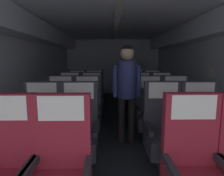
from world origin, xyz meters
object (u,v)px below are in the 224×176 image
at_px(seat_b_left_window, 41,132).
at_px(flight_attendant, 127,84).
at_px(seat_d_right_aisle, 162,101).
at_px(seat_e_right_window, 135,94).
at_px(seat_d_left_window, 70,101).
at_px(seat_e_left_aisle, 94,94).
at_px(seat_d_right_window, 141,101).
at_px(seat_e_right_aisle, 153,94).
at_px(seat_b_left_aisle, 79,132).
at_px(seat_b_right_window, 164,131).
at_px(seat_a_left_window, 3,174).
at_px(seat_c_right_window, 149,112).
at_px(seat_a_right_window, 195,172).
at_px(seat_b_right_aisle, 201,131).
at_px(seat_c_left_window, 61,112).
at_px(seat_a_left_aisle, 61,174).
at_px(seat_c_left_aisle, 87,113).
at_px(seat_d_left_aisle, 92,101).
at_px(seat_c_right_aisle, 176,112).

height_order(seat_b_left_window, flight_attendant, flight_attendant).
bearing_deg(seat_d_right_aisle, seat_e_right_window, 117.16).
relative_size(seat_d_left_window, seat_e_left_aisle, 1.00).
distance_m(seat_d_right_window, flight_attendant, 1.21).
bearing_deg(seat_e_right_aisle, seat_b_left_aisle, -120.45).
height_order(seat_b_right_window, seat_e_right_aisle, same).
distance_m(seat_a_left_window, seat_c_right_window, 2.26).
distance_m(seat_d_left_window, seat_e_right_aisle, 2.15).
height_order(seat_a_right_window, seat_e_right_window, same).
relative_size(seat_b_left_window, seat_d_right_aisle, 1.00).
relative_size(seat_b_left_aisle, seat_e_left_aisle, 1.00).
relative_size(seat_a_left_window, seat_b_right_window, 1.00).
height_order(seat_b_right_aisle, seat_c_left_window, same).
height_order(seat_b_right_aisle, seat_e_right_window, same).
xyz_separation_m(seat_b_right_window, seat_e_right_window, (0.01, 2.56, 0.00)).
height_order(seat_b_left_window, seat_d_right_window, same).
height_order(seat_d_left_window, flight_attendant, flight_attendant).
height_order(seat_a_left_aisle, seat_d_right_window, same).
bearing_deg(seat_e_right_aisle, seat_c_left_aisle, -131.47).
bearing_deg(seat_d_left_aisle, seat_e_right_aisle, 29.61).
relative_size(seat_a_left_window, flight_attendant, 0.68).
relative_size(seat_c_right_window, seat_d_right_aisle, 1.00).
bearing_deg(seat_d_left_aisle, seat_c_left_window, -118.18).
bearing_deg(seat_c_right_aisle, seat_b_left_window, -156.40).
distance_m(seat_d_left_window, seat_d_right_aisle, 1.97).
relative_size(seat_b_left_aisle, seat_b_right_aisle, 1.00).
distance_m(seat_b_right_window, seat_c_right_window, 0.84).
distance_m(seat_b_right_window, seat_d_left_window, 2.28).
xyz_separation_m(seat_b_right_aisle, seat_d_right_aisle, (-0.00, 1.69, 0.00)).
distance_m(seat_b_left_aisle, flight_attendant, 1.07).
xyz_separation_m(seat_b_right_window, seat_d_right_window, (0.01, 1.69, 0.00)).
height_order(seat_c_right_aisle, seat_e_right_window, same).
xyz_separation_m(seat_a_left_window, seat_a_right_window, (1.52, 0.00, 0.00)).
bearing_deg(seat_c_left_window, seat_d_right_aisle, 22.84).
height_order(seat_c_right_aisle, seat_c_right_window, same).
bearing_deg(seat_d_right_aisle, seat_e_right_aisle, 89.77).
relative_size(seat_c_left_window, seat_c_left_aisle, 1.00).
bearing_deg(seat_a_left_aisle, seat_b_right_window, 38.74).
relative_size(seat_c_left_window, seat_e_left_aisle, 1.00).
distance_m(seat_b_left_window, seat_e_left_aisle, 2.57).
bearing_deg(seat_c_right_window, seat_e_left_aisle, 122.13).
bearing_deg(seat_a_left_window, seat_b_right_aisle, 22.73).
bearing_deg(seat_b_right_aisle, seat_c_left_aisle, 150.37).
xyz_separation_m(seat_e_right_aisle, seat_e_right_window, (-0.45, 0.00, 0.00)).
bearing_deg(seat_b_right_aisle, seat_d_right_aisle, 90.09).
relative_size(seat_a_left_window, seat_e_right_aisle, 1.00).
relative_size(seat_b_right_window, seat_c_left_aisle, 1.00).
xyz_separation_m(seat_a_left_aisle, seat_c_right_aisle, (1.52, 1.70, 0.00)).
height_order(seat_a_left_aisle, seat_c_left_aisle, same).
height_order(seat_e_left_aisle, flight_attendant, flight_attendant).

